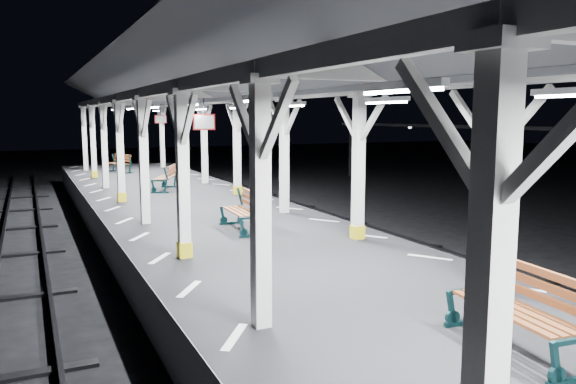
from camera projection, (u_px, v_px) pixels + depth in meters
ground at (321, 325)px, 10.29m from camera, size 120.00×120.00×0.00m
platform at (321, 298)px, 10.22m from camera, size 6.00×50.00×1.00m
hazard_stripes_left at (189, 289)px, 9.13m from camera, size 1.00×48.00×0.01m
hazard_stripes_right at (430, 257)px, 11.17m from camera, size 1.00×48.00×0.01m
track_left at (20, 373)px, 8.18m from camera, size 2.20×60.00×0.16m
track_right at (521, 286)px, 12.37m from camera, size 2.20×60.00×0.16m
canopy at (324, 72)px, 9.66m from camera, size 5.40×49.00×4.65m
bench_near at (522, 307)px, 6.70m from camera, size 0.87×1.91×1.00m
bench_mid at (245, 210)px, 13.80m from camera, size 0.75×1.80×0.96m
bench_far at (167, 177)px, 21.24m from camera, size 1.33×1.89×0.97m
bench_extra at (119, 163)px, 27.97m from camera, size 1.16×1.76×0.90m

